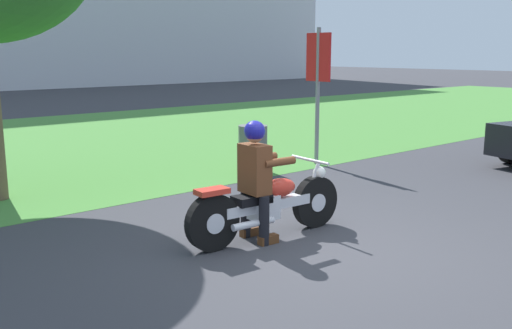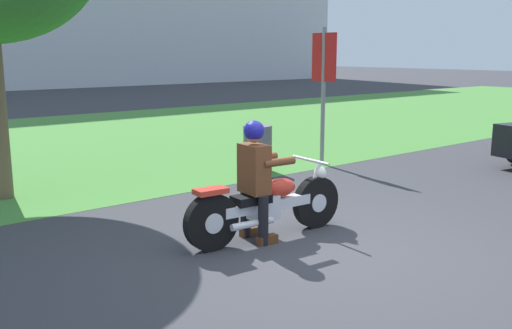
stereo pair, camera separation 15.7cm
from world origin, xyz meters
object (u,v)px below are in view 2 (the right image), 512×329
(motorcycle_lead, at_px, (267,206))
(trash_can, at_px, (258,149))
(sign_banner, at_px, (324,75))
(rider_lead, at_px, (255,172))

(motorcycle_lead, distance_m, trash_can, 3.80)
(motorcycle_lead, bearing_deg, sign_banner, 40.95)
(trash_can, relative_size, sign_banner, 0.33)
(rider_lead, distance_m, trash_can, 3.92)
(rider_lead, relative_size, trash_can, 1.65)
(rider_lead, height_order, sign_banner, sign_banner)
(rider_lead, bearing_deg, sign_banner, 39.60)
(motorcycle_lead, relative_size, trash_can, 2.53)
(trash_can, bearing_deg, sign_banner, -10.26)
(rider_lead, xyz_separation_m, sign_banner, (3.89, 2.74, 0.91))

